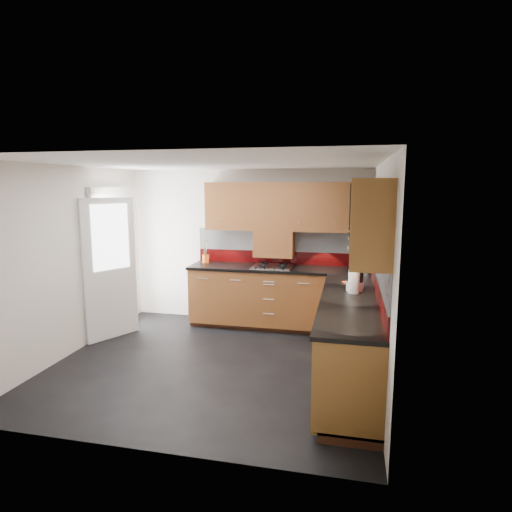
% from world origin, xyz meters
% --- Properties ---
extents(room, '(4.00, 3.80, 2.64)m').
position_xyz_m(room, '(0.00, 0.00, 1.50)').
color(room, black).
extents(base_cabinets, '(2.70, 3.20, 0.95)m').
position_xyz_m(base_cabinets, '(1.07, 0.72, 0.44)').
color(base_cabinets, brown).
rests_on(base_cabinets, room).
extents(countertop, '(2.72, 3.22, 0.04)m').
position_xyz_m(countertop, '(1.05, 0.70, 0.92)').
color(countertop, black).
rests_on(countertop, base_cabinets).
extents(backsplash, '(2.70, 3.20, 0.54)m').
position_xyz_m(backsplash, '(1.28, 0.93, 1.21)').
color(backsplash, maroon).
rests_on(backsplash, countertop).
extents(upper_cabinets, '(2.50, 3.20, 0.72)m').
position_xyz_m(upper_cabinets, '(1.23, 0.78, 1.84)').
color(upper_cabinets, brown).
rests_on(upper_cabinets, room).
extents(extractor_hood, '(0.60, 0.33, 0.40)m').
position_xyz_m(extractor_hood, '(0.45, 1.64, 1.28)').
color(extractor_hood, brown).
rests_on(extractor_hood, room).
extents(glass_cabinet, '(0.32, 0.80, 0.66)m').
position_xyz_m(glass_cabinet, '(1.71, 1.07, 1.87)').
color(glass_cabinet, black).
rests_on(glass_cabinet, room).
extents(back_door, '(0.42, 1.19, 2.04)m').
position_xyz_m(back_door, '(-1.78, 0.75, 1.03)').
color(back_door, white).
rests_on(back_door, room).
extents(gas_hob, '(0.58, 0.51, 0.05)m').
position_xyz_m(gas_hob, '(0.45, 1.47, 0.95)').
color(gas_hob, silver).
rests_on(gas_hob, countertop).
extents(utensil_pot, '(0.11, 0.11, 0.38)m').
position_xyz_m(utensil_pot, '(-0.65, 1.62, 1.03)').
color(utensil_pot, '#E75915').
rests_on(utensil_pot, countertop).
extents(toaster, '(0.27, 0.21, 0.18)m').
position_xyz_m(toaster, '(1.75, 1.63, 1.02)').
color(toaster, silver).
rests_on(toaster, countertop).
extents(food_processor, '(0.20, 0.20, 0.33)m').
position_xyz_m(food_processor, '(1.65, 0.25, 1.09)').
color(food_processor, white).
rests_on(food_processor, countertop).
extents(paper_towel, '(0.14, 0.14, 0.27)m').
position_xyz_m(paper_towel, '(1.63, 0.14, 1.07)').
color(paper_towel, white).
rests_on(paper_towel, countertop).
extents(orange_cloth, '(0.16, 0.15, 0.01)m').
position_xyz_m(orange_cloth, '(1.58, 0.64, 0.95)').
color(orange_cloth, '#FA4A1B').
rests_on(orange_cloth, countertop).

